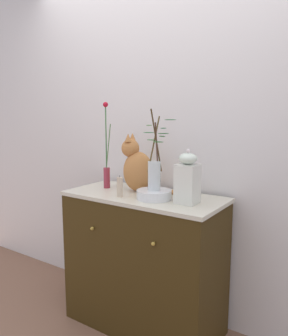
% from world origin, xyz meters
% --- Properties ---
extents(ground_plane, '(6.00, 6.00, 0.00)m').
position_xyz_m(ground_plane, '(0.00, 0.00, 0.00)').
color(ground_plane, '#855E4A').
extents(wall_back, '(4.40, 0.08, 2.60)m').
position_xyz_m(wall_back, '(0.00, 0.32, 1.30)').
color(wall_back, silver).
rests_on(wall_back, ground_plane).
extents(sideboard, '(1.07, 0.51, 0.94)m').
position_xyz_m(sideboard, '(0.00, -0.00, 0.47)').
color(sideboard, '#38280E').
rests_on(sideboard, ground_plane).
extents(cat_sitting, '(0.43, 0.21, 0.40)m').
position_xyz_m(cat_sitting, '(-0.10, 0.07, 1.11)').
color(cat_sitting, '#B6753F').
rests_on(cat_sitting, sideboard).
extents(vase_slim_green, '(0.07, 0.05, 0.61)m').
position_xyz_m(vase_slim_green, '(-0.34, 0.02, 1.10)').
color(vase_slim_green, maroon).
rests_on(vase_slim_green, sideboard).
extents(bowl_porcelain, '(0.22, 0.22, 0.06)m').
position_xyz_m(bowl_porcelain, '(0.12, -0.06, 0.97)').
color(bowl_porcelain, white).
rests_on(bowl_porcelain, sideboard).
extents(vase_glass_clear, '(0.26, 0.15, 0.51)m').
position_xyz_m(vase_glass_clear, '(0.12, -0.06, 1.13)').
color(vase_glass_clear, silver).
rests_on(vase_glass_clear, bowl_porcelain).
extents(jar_lidded_porcelain, '(0.12, 0.12, 0.33)m').
position_xyz_m(jar_lidded_porcelain, '(0.34, -0.03, 1.09)').
color(jar_lidded_porcelain, silver).
rests_on(jar_lidded_porcelain, sideboard).
extents(candle_pillar, '(0.04, 0.04, 0.14)m').
position_xyz_m(candle_pillar, '(-0.10, -0.13, 1.00)').
color(candle_pillar, beige).
rests_on(candle_pillar, sideboard).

